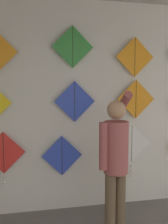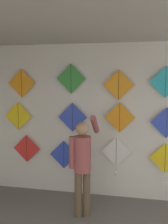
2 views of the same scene
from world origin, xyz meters
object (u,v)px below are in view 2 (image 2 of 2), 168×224
at_px(shopkeeper, 83,161).
at_px(kite_3, 165,160).
at_px(kite_1, 64,155).
at_px(kite_6, 120,118).
at_px(kite_5, 72,117).
at_px(kite_2, 116,154).
at_px(kite_4, 18,116).
at_px(kite_0, 27,150).
at_px(kite_7, 167,123).
at_px(kite_11, 166,82).
at_px(kite_9, 71,79).
at_px(kite_10, 119,85).
at_px(kite_8, 22,83).

relative_size(shopkeeper, kite_3, 2.41).
distance_m(kite_1, kite_6, 1.27).
height_order(kite_3, kite_5, kite_5).
bearing_deg(kite_2, kite_4, 179.97).
distance_m(kite_2, kite_5, 1.03).
relative_size(kite_0, kite_7, 1.26).
xyz_separation_m(kite_5, kite_11, (1.61, 0.00, 0.65)).
relative_size(kite_3, kite_5, 1.26).
bearing_deg(kite_0, kite_9, 0.05).
height_order(shopkeeper, kite_1, shopkeeper).
relative_size(kite_9, kite_10, 1.00).
relative_size(kite_5, kite_9, 1.00).
xyz_separation_m(kite_1, kite_8, (-0.80, 0.00, 1.33)).
height_order(kite_4, kite_7, kite_4).
xyz_separation_m(shopkeeper, kite_8, (-1.30, 0.71, 1.18)).
distance_m(kite_2, kite_11, 1.52).
bearing_deg(kite_9, kite_10, 0.00).
bearing_deg(kite_6, kite_0, -179.98).
height_order(shopkeeper, kite_10, kite_10).
bearing_deg(kite_9, kite_8, 180.00).
xyz_separation_m(kite_2, kite_4, (-1.87, 0.00, 0.63)).
distance_m(kite_4, kite_10, 1.99).
relative_size(kite_6, kite_8, 1.00).
bearing_deg(kite_3, kite_0, 180.00).
relative_size(kite_0, kite_3, 1.00).
distance_m(kite_6, kite_10, 0.57).
height_order(shopkeeper, kite_0, shopkeeper).
height_order(kite_1, kite_11, kite_11).
bearing_deg(kite_8, kite_7, 0.00).
relative_size(kite_1, kite_11, 1.00).
xyz_separation_m(kite_3, kite_4, (-2.72, 0.00, 0.69)).
bearing_deg(shopkeeper, kite_8, 134.55).
distance_m(kite_3, kite_8, 2.94).
bearing_deg(kite_9, kite_7, 0.00).
height_order(kite_6, kite_11, kite_11).
bearing_deg(kite_7, kite_3, -10.76).
relative_size(shopkeeper, kite_1, 3.03).
distance_m(kite_7, kite_8, 2.71).
height_order(kite_0, kite_7, kite_7).
bearing_deg(kite_6, kite_7, 0.00).
height_order(kite_0, kite_2, kite_2).
xyz_separation_m(kite_6, kite_7, (0.80, 0.00, -0.07)).
bearing_deg(kite_7, kite_11, 180.00).
xyz_separation_m(shopkeeper, kite_10, (0.50, 0.71, 1.16)).
height_order(kite_2, kite_3, kite_2).
relative_size(kite_5, kite_6, 1.00).
xyz_separation_m(shopkeeper, kite_7, (1.32, 0.71, 0.52)).
relative_size(kite_3, kite_11, 1.26).
bearing_deg(kite_5, kite_3, -0.03).
bearing_deg(kite_3, kite_5, 179.97).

